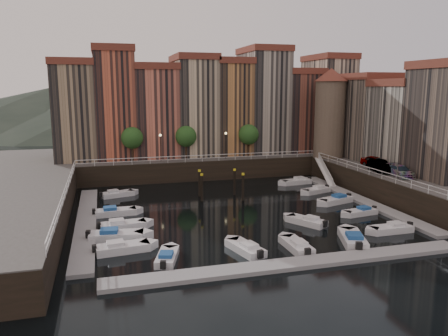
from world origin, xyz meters
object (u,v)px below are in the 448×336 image
object	(u,v)px
mooring_pilings	(220,185)
boat_left_2	(122,225)
boat_left_0	(121,248)
car_b	(380,167)
corner_tower	(330,112)
gangway	(325,170)
boat_left_1	(115,236)
car_a	(376,163)
car_c	(400,172)

from	to	relation	value
mooring_pilings	boat_left_2	bearing A→B (deg)	-143.41
boat_left_0	car_b	world-z (taller)	car_b
corner_tower	gangway	xyz separation A→B (m)	(-2.90, -4.50, -8.28)
boat_left_1	car_a	bearing A→B (deg)	25.63
boat_left_0	boat_left_1	xyz separation A→B (m)	(-0.40, 3.26, 0.03)
gangway	mooring_pilings	distance (m)	17.84
boat_left_0	car_c	world-z (taller)	car_c
mooring_pilings	car_c	xyz separation A→B (m)	(20.97, -7.37, 2.03)
corner_tower	boat_left_0	size ratio (longest dim) A/B	2.85
gangway	boat_left_0	size ratio (longest dim) A/B	1.72
boat_left_1	boat_left_2	bearing A→B (deg)	84.33
corner_tower	mooring_pilings	xyz separation A→B (m)	(-20.14, -9.10, -8.54)
mooring_pilings	car_c	size ratio (longest dim) A/B	1.14
gangway	boat_left_0	world-z (taller)	gangway
corner_tower	gangway	size ratio (longest dim) A/B	1.66
corner_tower	boat_left_1	bearing A→B (deg)	-147.19
gangway	boat_left_1	size ratio (longest dim) A/B	1.57
boat_left_0	boat_left_1	size ratio (longest dim) A/B	0.91
boat_left_1	car_c	world-z (taller)	car_c
boat_left_2	car_a	size ratio (longest dim) A/B	1.06
boat_left_0	mooring_pilings	bearing A→B (deg)	44.51
mooring_pilings	car_c	bearing A→B (deg)	-19.37
boat_left_0	corner_tower	bearing A→B (deg)	30.82
gangway	car_b	distance (m)	9.44
mooring_pilings	boat_left_0	distance (m)	20.38
boat_left_1	car_c	xyz separation A→B (m)	(34.28, 5.09, 3.28)
boat_left_1	car_b	distance (m)	34.76
boat_left_0	car_a	bearing A→B (deg)	16.81
gangway	car_c	distance (m)	12.67
car_a	car_c	xyz separation A→B (m)	(-0.84, -6.33, -0.09)
boat_left_0	gangway	bearing A→B (deg)	27.89
corner_tower	boat_left_0	world-z (taller)	corner_tower
gangway	mooring_pilings	world-z (taller)	gangway
boat_left_2	corner_tower	bearing A→B (deg)	24.42
corner_tower	boat_left_2	world-z (taller)	corner_tower
gangway	boat_left_0	distance (m)	36.39
boat_left_1	boat_left_0	bearing A→B (deg)	-75.36
car_a	car_b	distance (m)	3.45
mooring_pilings	car_a	distance (m)	21.94
corner_tower	car_c	distance (m)	17.74
boat_left_0	car_a	world-z (taller)	car_a
corner_tower	boat_left_1	xyz separation A→B (m)	(-33.45, -21.56, -9.79)
car_a	car_c	world-z (taller)	car_a
boat_left_1	mooring_pilings	bearing A→B (deg)	50.74
boat_left_0	boat_left_2	bearing A→B (deg)	80.87
corner_tower	car_a	distance (m)	12.13
boat_left_0	boat_left_2	size ratio (longest dim) A/B	1.01
gangway	car_a	world-z (taller)	car_a
boat_left_0	boat_left_2	distance (m)	6.40
car_a	boat_left_0	bearing A→B (deg)	-167.54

